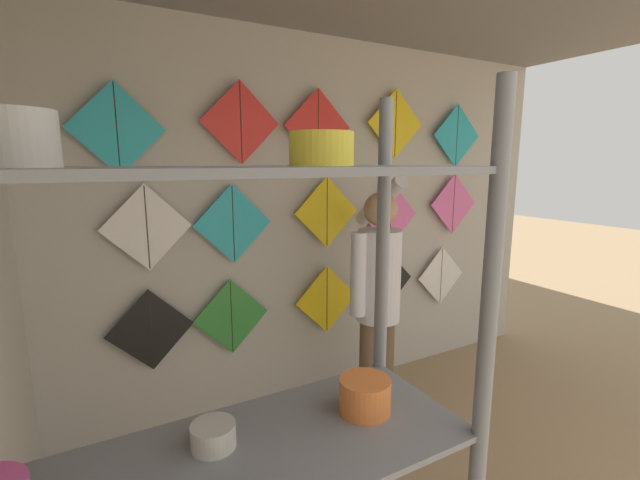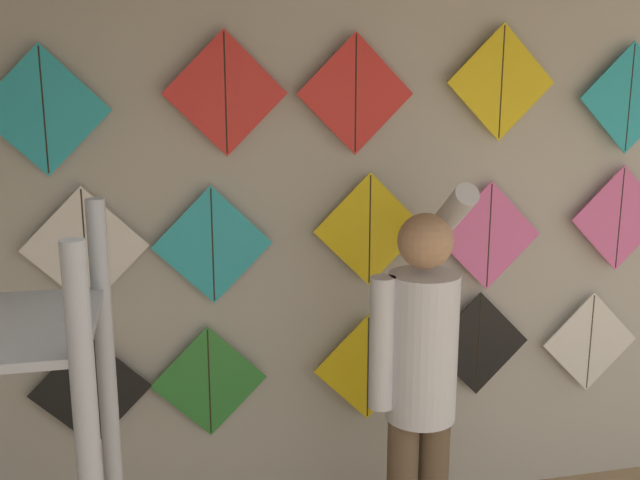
{
  "view_description": "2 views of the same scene",
  "coord_description": "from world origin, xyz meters",
  "px_view_note": "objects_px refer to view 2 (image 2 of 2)",
  "views": [
    {
      "loc": [
        -1.59,
        0.55,
        1.88
      ],
      "look_at": [
        -0.14,
        3.15,
        1.34
      ],
      "focal_mm": 24.0,
      "sensor_mm": 36.0,
      "label": 1
    },
    {
      "loc": [
        -0.91,
        0.18,
        2.19
      ],
      "look_at": [
        -0.25,
        3.15,
        1.51
      ],
      "focal_mm": 40.0,
      "sensor_mm": 36.0,
      "label": 2
    }
  ],
  "objects_px": {
    "kite_1": "(209,382)",
    "kite_14": "(630,98)",
    "kite_0": "(91,391)",
    "kite_9": "(620,218)",
    "kite_3": "(478,344)",
    "kite_6": "(213,245)",
    "kite_4": "(590,342)",
    "kite_10": "(44,111)",
    "kite_5": "(85,248)",
    "kite_8": "(489,236)",
    "kite_13": "(501,83)",
    "kite_2": "(368,367)",
    "kite_7": "(370,230)",
    "shopkeeper": "(420,373)",
    "kite_11": "(225,93)",
    "kite_12": "(356,94)"
  },
  "relations": [
    {
      "from": "kite_11",
      "to": "kite_2",
      "type": "bearing_deg",
      "value": 0.0
    },
    {
      "from": "kite_3",
      "to": "kite_7",
      "type": "distance_m",
      "value": 0.87
    },
    {
      "from": "kite_2",
      "to": "kite_11",
      "type": "distance_m",
      "value": 1.5
    },
    {
      "from": "shopkeeper",
      "to": "kite_2",
      "type": "distance_m",
      "value": 0.65
    },
    {
      "from": "kite_0",
      "to": "kite_4",
      "type": "bearing_deg",
      "value": 0.0
    },
    {
      "from": "kite_7",
      "to": "shopkeeper",
      "type": "bearing_deg",
      "value": -85.68
    },
    {
      "from": "kite_1",
      "to": "kite_8",
      "type": "bearing_deg",
      "value": 0.0
    },
    {
      "from": "kite_6",
      "to": "kite_9",
      "type": "distance_m",
      "value": 2.1
    },
    {
      "from": "kite_5",
      "to": "kite_13",
      "type": "distance_m",
      "value": 2.08
    },
    {
      "from": "kite_1",
      "to": "kite_3",
      "type": "distance_m",
      "value": 1.38
    },
    {
      "from": "kite_3",
      "to": "kite_9",
      "type": "relative_size",
      "value": 1.0
    },
    {
      "from": "kite_9",
      "to": "kite_13",
      "type": "xyz_separation_m",
      "value": [
        -0.71,
        0.0,
        0.69
      ]
    },
    {
      "from": "kite_9",
      "to": "kite_10",
      "type": "distance_m",
      "value": 2.84
    },
    {
      "from": "kite_9",
      "to": "kite_12",
      "type": "xyz_separation_m",
      "value": [
        -1.43,
        0.0,
        0.64
      ]
    },
    {
      "from": "kite_4",
      "to": "kite_5",
      "type": "relative_size",
      "value": 1.0
    },
    {
      "from": "kite_1",
      "to": "kite_14",
      "type": "xyz_separation_m",
      "value": [
        2.13,
        0.0,
        1.32
      ]
    },
    {
      "from": "kite_0",
      "to": "kite_3",
      "type": "xyz_separation_m",
      "value": [
        1.92,
        0.0,
        0.07
      ]
    },
    {
      "from": "kite_3",
      "to": "kite_11",
      "type": "distance_m",
      "value": 1.79
    },
    {
      "from": "kite_0",
      "to": "kite_3",
      "type": "relative_size",
      "value": 1.0
    },
    {
      "from": "shopkeeper",
      "to": "kite_12",
      "type": "distance_m",
      "value": 1.28
    },
    {
      "from": "kite_4",
      "to": "kite_8",
      "type": "distance_m",
      "value": 0.87
    },
    {
      "from": "kite_2",
      "to": "kite_8",
      "type": "height_order",
      "value": "kite_8"
    },
    {
      "from": "kite_11",
      "to": "kite_8",
      "type": "bearing_deg",
      "value": 0.0
    },
    {
      "from": "shopkeeper",
      "to": "kite_0",
      "type": "height_order",
      "value": "shopkeeper"
    },
    {
      "from": "kite_10",
      "to": "kite_5",
      "type": "bearing_deg",
      "value": 0.0
    },
    {
      "from": "kite_7",
      "to": "kite_10",
      "type": "distance_m",
      "value": 1.54
    },
    {
      "from": "kite_1",
      "to": "kite_3",
      "type": "xyz_separation_m",
      "value": [
        1.38,
        0.0,
        0.08
      ]
    },
    {
      "from": "kite_6",
      "to": "kite_8",
      "type": "relative_size",
      "value": 1.0
    },
    {
      "from": "kite_6",
      "to": "kite_13",
      "type": "height_order",
      "value": "kite_13"
    },
    {
      "from": "kite_1",
      "to": "kite_12",
      "type": "xyz_separation_m",
      "value": [
        0.71,
        0.0,
        1.34
      ]
    },
    {
      "from": "kite_2",
      "to": "kite_8",
      "type": "relative_size",
      "value": 1.0
    },
    {
      "from": "kite_6",
      "to": "kite_13",
      "type": "distance_m",
      "value": 1.57
    },
    {
      "from": "kite_7",
      "to": "kite_14",
      "type": "height_order",
      "value": "kite_14"
    },
    {
      "from": "kite_13",
      "to": "kite_10",
      "type": "bearing_deg",
      "value": 180.0
    },
    {
      "from": "kite_4",
      "to": "kite_5",
      "type": "xyz_separation_m",
      "value": [
        -2.55,
        0.0,
        0.65
      ]
    },
    {
      "from": "kite_10",
      "to": "kite_11",
      "type": "bearing_deg",
      "value": 0.0
    },
    {
      "from": "kite_1",
      "to": "kite_10",
      "type": "relative_size",
      "value": 1.0
    },
    {
      "from": "kite_13",
      "to": "kite_1",
      "type": "bearing_deg",
      "value": 180.0
    },
    {
      "from": "kite_5",
      "to": "kite_13",
      "type": "bearing_deg",
      "value": 0.0
    },
    {
      "from": "kite_0",
      "to": "kite_4",
      "type": "distance_m",
      "value": 2.57
    },
    {
      "from": "shopkeeper",
      "to": "kite_11",
      "type": "height_order",
      "value": "kite_11"
    },
    {
      "from": "kite_0",
      "to": "kite_13",
      "type": "relative_size",
      "value": 1.0
    },
    {
      "from": "kite_12",
      "to": "kite_13",
      "type": "relative_size",
      "value": 1.0
    },
    {
      "from": "kite_14",
      "to": "kite_3",
      "type": "bearing_deg",
      "value": 180.0
    },
    {
      "from": "shopkeeper",
      "to": "kite_4",
      "type": "relative_size",
      "value": 3.25
    },
    {
      "from": "kite_0",
      "to": "kite_9",
      "type": "xyz_separation_m",
      "value": [
        2.68,
        0.0,
        0.7
      ]
    },
    {
      "from": "kite_4",
      "to": "kite_14",
      "type": "distance_m",
      "value": 1.29
    },
    {
      "from": "kite_1",
      "to": "kite_9",
      "type": "relative_size",
      "value": 1.0
    },
    {
      "from": "kite_3",
      "to": "kite_6",
      "type": "height_order",
      "value": "kite_6"
    },
    {
      "from": "kite_4",
      "to": "kite_9",
      "type": "bearing_deg",
      "value": 0.0
    }
  ]
}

